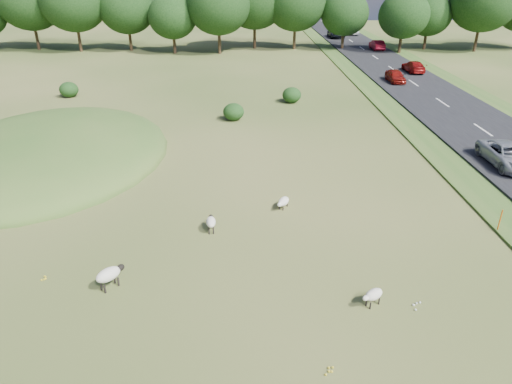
# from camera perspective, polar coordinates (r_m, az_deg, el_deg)

# --- Properties ---
(ground) EXTENTS (160.00, 160.00, 0.00)m
(ground) POSITION_cam_1_polar(r_m,az_deg,el_deg) (39.20, -3.60, 9.03)
(ground) COLOR #2A4816
(ground) RESTS_ON ground
(mound) EXTENTS (16.00, 20.00, 4.00)m
(mound) POSITION_cam_1_polar(r_m,az_deg,el_deg) (34.35, -24.51, 4.13)
(mound) COLOR #33561E
(mound) RESTS_ON ground
(road) EXTENTS (8.00, 150.00, 0.25)m
(road) POSITION_cam_1_polar(r_m,az_deg,el_deg) (52.21, 19.79, 12.08)
(road) COLOR black
(road) RESTS_ON ground
(treeline) EXTENTS (96.28, 14.66, 11.70)m
(treeline) POSITION_cam_1_polar(r_m,az_deg,el_deg) (73.08, -3.78, 22.27)
(treeline) COLOR black
(treeline) RESTS_ON ground
(shrubs) EXTENTS (23.64, 9.88, 1.49)m
(shrubs) POSITION_cam_1_polar(r_m,az_deg,el_deg) (43.56, -8.11, 11.58)
(shrubs) COLOR black
(shrubs) RESTS_ON ground
(marker_post) EXTENTS (0.06, 0.06, 1.20)m
(marker_post) POSITION_cam_1_polar(r_m,az_deg,el_deg) (24.97, 28.18, -3.21)
(marker_post) COLOR #D8590C
(marker_post) RESTS_ON ground
(sheep_0) EXTENTS (0.51, 1.05, 0.75)m
(sheep_0) POSITION_cam_1_polar(r_m,az_deg,el_deg) (22.21, -5.66, -3.73)
(sheep_0) COLOR beige
(sheep_0) RESTS_ON ground
(sheep_1) EXTENTS (1.16, 1.20, 0.92)m
(sheep_1) POSITION_cam_1_polar(r_m,az_deg,el_deg) (19.27, -17.89, -9.77)
(sheep_1) COLOR beige
(sheep_1) RESTS_ON ground
(sheep_2) EXTENTS (1.00, 0.81, 0.72)m
(sheep_2) POSITION_cam_1_polar(r_m,az_deg,el_deg) (18.14, 14.44, -12.34)
(sheep_2) COLOR beige
(sheep_2) RESTS_ON ground
(sheep_3) EXTENTS (0.85, 1.09, 0.62)m
(sheep_3) POSITION_cam_1_polar(r_m,az_deg,el_deg) (24.28, 3.41, -1.22)
(sheep_3) COLOR beige
(sheep_3) RESTS_ON ground
(car_0) EXTENTS (2.46, 5.33, 1.48)m
(car_0) POSITION_cam_1_polar(r_m,az_deg,el_deg) (87.55, 9.99, 18.94)
(car_0) COLOR black
(car_0) RESTS_ON road
(car_2) EXTENTS (1.81, 4.45, 1.29)m
(car_2) POSITION_cam_1_polar(r_m,az_deg,el_deg) (59.92, 19.10, 14.61)
(car_2) COLOR maroon
(car_2) RESTS_ON road
(car_3) EXTENTS (1.54, 3.84, 1.31)m
(car_3) POSITION_cam_1_polar(r_m,az_deg,el_deg) (53.82, 17.04, 13.71)
(car_3) COLOR maroon
(car_3) RESTS_ON road
(car_4) EXTENTS (2.27, 4.92, 1.37)m
(car_4) POSITION_cam_1_polar(r_m,az_deg,el_deg) (32.98, 29.02, 4.05)
(car_4) COLOR #A1A2A8
(car_4) RESTS_ON road
(car_5) EXTENTS (1.52, 4.35, 1.43)m
(car_5) POSITION_cam_1_polar(r_m,az_deg,el_deg) (75.58, 14.88, 17.37)
(car_5) COLOR maroon
(car_5) RESTS_ON road
(car_6) EXTENTS (1.97, 4.84, 1.40)m
(car_6) POSITION_cam_1_polar(r_m,az_deg,el_deg) (92.53, 11.91, 19.14)
(car_6) COLOR silver
(car_6) RESTS_ON road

